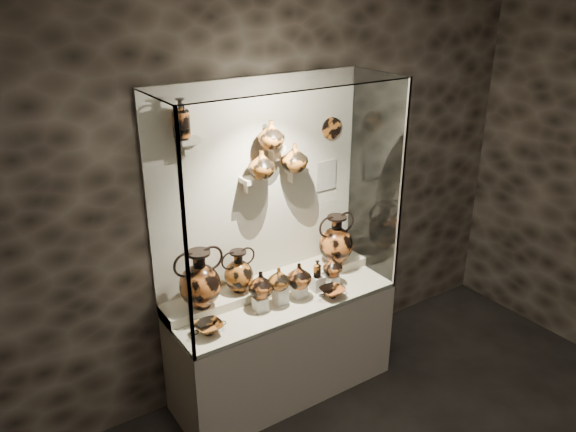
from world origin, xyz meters
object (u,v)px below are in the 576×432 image
object	(u,v)px
amphora_right	(336,239)
lekythos_small	(317,268)
jug_a	(261,284)
kylix_right	(332,292)
lekythos_tall	(181,117)
ovoid_vase_c	(294,157)
amphora_left	(200,279)
jug_b	(279,279)
jug_c	(299,275)
jug_e	(332,266)
amphora_mid	(239,271)
ovoid_vase_b	(271,134)
kylix_left	(209,327)
ovoid_vase_a	(261,164)

from	to	relation	value
amphora_right	lekythos_small	distance (m)	0.38
jug_a	kylix_right	distance (m)	0.56
lekythos_small	lekythos_tall	distance (m)	1.49
ovoid_vase_c	amphora_left	bearing A→B (deg)	174.10
jug_b	jug_c	xyz separation A→B (m)	(0.17, 0.00, -0.03)
jug_e	kylix_right	distance (m)	0.22
amphora_mid	jug_c	bearing A→B (deg)	-9.05
ovoid_vase_b	jug_c	bearing A→B (deg)	-59.41
jug_c	ovoid_vase_c	world-z (taller)	ovoid_vase_c
amphora_mid	amphora_right	distance (m)	0.86
kylix_left	lekythos_tall	distance (m)	1.38
jug_a	jug_e	world-z (taller)	jug_a
amphora_left	jug_e	distance (m)	1.04
amphora_right	ovoid_vase_c	xyz separation A→B (m)	(-0.36, 0.06, 0.72)
lekythos_small	ovoid_vase_c	distance (m)	0.83
jug_c	amphora_right	bearing A→B (deg)	-1.92
amphora_left	jug_e	world-z (taller)	amphora_left
lekythos_tall	jug_b	bearing A→B (deg)	-50.59
amphora_right	ovoid_vase_c	distance (m)	0.80
lekythos_tall	amphora_right	bearing A→B (deg)	-26.39
amphora_right	jug_b	bearing A→B (deg)	-140.44
jug_c	jug_e	distance (m)	0.33
amphora_right	jug_a	world-z (taller)	amphora_right
jug_c	ovoid_vase_c	xyz separation A→B (m)	(0.13, 0.26, 0.80)
lekythos_tall	jug_e	bearing A→B (deg)	-36.46
ovoid_vase_b	kylix_right	bearing A→B (deg)	-38.04
lekythos_tall	ovoid_vase_c	bearing A→B (deg)	-23.99
jug_a	ovoid_vase_a	size ratio (longest dim) A/B	0.95
lekythos_small	ovoid_vase_a	world-z (taller)	ovoid_vase_a
amphora_right	jug_b	world-z (taller)	amphora_right
jug_c	ovoid_vase_b	xyz separation A→B (m)	(-0.06, 0.26, 1.00)
amphora_left	ovoid_vase_c	distance (m)	1.09
amphora_left	ovoid_vase_b	world-z (taller)	ovoid_vase_b
amphora_right	kylix_right	size ratio (longest dim) A/B	1.80
amphora_right	ovoid_vase_b	size ratio (longest dim) A/B	2.07
ovoid_vase_a	jug_b	bearing A→B (deg)	-96.12
kylix_left	ovoid_vase_c	bearing A→B (deg)	19.10
kylix_right	ovoid_vase_a	bearing A→B (deg)	144.28
amphora_right	jug_b	distance (m)	0.69
ovoid_vase_a	ovoid_vase_b	xyz separation A→B (m)	(0.08, 0.00, 0.20)
jug_b	ovoid_vase_a	xyz separation A→B (m)	(0.03, 0.26, 0.77)
amphora_right	jug_c	distance (m)	0.53
amphora_left	jug_a	distance (m)	0.43
lekythos_small	kylix_right	world-z (taller)	lekythos_small
ovoid_vase_a	jug_c	bearing A→B (deg)	-60.60
lekythos_tall	amphora_mid	bearing A→B (deg)	-32.80
kylix_right	lekythos_tall	world-z (taller)	lekythos_tall
amphora_right	kylix_right	xyz separation A→B (m)	(-0.28, -0.32, -0.23)
jug_c	jug_e	size ratio (longest dim) A/B	1.19
lekythos_small	jug_e	bearing A→B (deg)	-0.73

